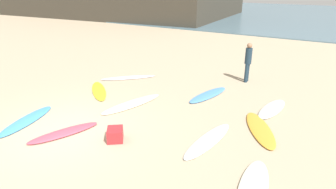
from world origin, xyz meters
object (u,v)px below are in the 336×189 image
(surfboard_1, at_px, (253,188))
(surfboard_3, at_px, (260,129))
(surfboard_4, at_px, (208,140))
(surfboard_8, at_px, (208,95))
(beachgoer_near, at_px, (248,61))
(surfboard_5, at_px, (129,78))
(surfboard_6, at_px, (64,133))
(surfboard_2, at_px, (132,104))
(surfboard_9, at_px, (272,109))
(beach_cooler, at_px, (115,134))
(surfboard_7, at_px, (99,91))
(surfboard_0, at_px, (27,120))

(surfboard_1, relative_size, surfboard_3, 0.92)
(surfboard_4, xyz_separation_m, surfboard_8, (-1.42, 3.09, 0.01))
(surfboard_3, distance_m, beachgoer_near, 4.59)
(surfboard_8, xyz_separation_m, beachgoer_near, (0.68, 2.43, 0.90))
(surfboard_5, distance_m, surfboard_6, 5.25)
(surfboard_2, xyz_separation_m, surfboard_6, (-0.30, -2.69, 0.01))
(surfboard_9, height_order, beach_cooler, beach_cooler)
(surfboard_3, height_order, beach_cooler, beach_cooler)
(surfboard_5, bearing_deg, surfboard_1, 12.11)
(surfboard_2, bearing_deg, surfboard_8, -118.79)
(surfboard_2, relative_size, surfboard_3, 1.12)
(surfboard_7, xyz_separation_m, surfboard_9, (6.24, 1.83, 0.01))
(surfboard_0, bearing_deg, surfboard_2, 38.42)
(surfboard_2, relative_size, surfboard_4, 1.09)
(surfboard_0, relative_size, surfboard_6, 1.12)
(surfboard_0, relative_size, beachgoer_near, 1.33)
(surfboard_9, bearing_deg, surfboard_1, 104.38)
(surfboard_2, distance_m, surfboard_7, 1.96)
(surfboard_6, bearing_deg, surfboard_2, -76.77)
(surfboard_4, xyz_separation_m, surfboard_7, (-5.28, 1.21, 0.00))
(beachgoer_near, bearing_deg, surfboard_2, 148.32)
(surfboard_1, relative_size, beachgoer_near, 1.24)
(surfboard_2, distance_m, beach_cooler, 2.47)
(surfboard_5, xyz_separation_m, surfboard_8, (3.95, -0.06, 0.01))
(beachgoer_near, bearing_deg, surfboard_7, 131.19)
(beach_cooler, bearing_deg, surfboard_7, 141.18)
(surfboard_1, xyz_separation_m, surfboard_5, (-6.98, 4.43, -0.01))
(surfboard_0, height_order, beach_cooler, beach_cooler)
(surfboard_7, distance_m, surfboard_8, 4.30)
(surfboard_0, bearing_deg, surfboard_6, -13.65)
(surfboard_1, height_order, surfboard_9, surfboard_9)
(surfboard_1, relative_size, surfboard_5, 0.86)
(surfboard_4, distance_m, surfboard_8, 3.40)
(surfboard_0, bearing_deg, surfboard_1, -11.70)
(surfboard_6, bearing_deg, beach_cooler, -140.78)
(surfboard_3, distance_m, surfboard_8, 2.98)
(surfboard_2, distance_m, surfboard_3, 4.39)
(surfboard_1, distance_m, surfboard_4, 2.05)
(surfboard_3, distance_m, surfboard_5, 6.63)
(surfboard_5, height_order, beachgoer_near, beachgoer_near)
(surfboard_0, distance_m, surfboard_2, 3.39)
(surfboard_6, xyz_separation_m, surfboard_7, (-1.63, 3.02, -0.01))
(surfboard_5, bearing_deg, surfboard_4, 14.14)
(surfboard_3, xyz_separation_m, surfboard_9, (-0.05, 1.66, 0.01))
(surfboard_6, distance_m, beachgoer_near, 7.94)
(beachgoer_near, bearing_deg, surfboard_1, -163.31)
(surfboard_4, bearing_deg, surfboard_1, -34.39)
(surfboard_9, xyz_separation_m, beach_cooler, (-3.14, -4.32, 0.13))
(surfboard_6, xyz_separation_m, surfboard_8, (2.23, 4.90, -0.00))
(surfboard_0, relative_size, surfboard_2, 0.88)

